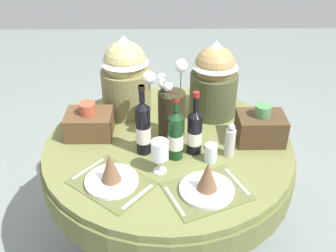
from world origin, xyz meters
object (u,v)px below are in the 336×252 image
dining_table (168,162)px  flower_vase (170,110)px  wine_bottle_left (195,131)px  place_setting_left (111,175)px  place_setting_right (207,183)px  woven_basket_side_right (261,127)px  tumbler_near_left (211,153)px  gift_tub_back_left (125,73)px  wine_bottle_centre (176,135)px  wine_bottle_right (143,128)px  pepper_mill (230,141)px  gift_tub_back_right (214,76)px  woven_basket_side_left (89,123)px  wine_glass_left (160,151)px

dining_table → flower_vase: 0.30m
flower_vase → wine_bottle_left: size_ratio=1.34×
place_setting_left → place_setting_right: size_ratio=1.03×
flower_vase → woven_basket_side_right: size_ratio=1.87×
tumbler_near_left → woven_basket_side_right: woven_basket_side_right is taller
place_setting_right → gift_tub_back_left: (-0.40, 0.71, 0.20)m
dining_table → wine_bottle_centre: wine_bottle_centre is taller
place_setting_right → flower_vase: size_ratio=0.93×
dining_table → wine_bottle_right: wine_bottle_right is taller
gift_tub_back_left → place_setting_left: bearing=-92.1°
place_setting_left → pepper_mill: 0.59m
gift_tub_back_left → gift_tub_back_right: 0.49m
pepper_mill → gift_tub_back_left: bearing=140.2°
dining_table → place_setting_left: size_ratio=3.04×
place_setting_left → woven_basket_side_left: 0.43m
tumbler_near_left → gift_tub_back_right: size_ratio=0.21×
pepper_mill → place_setting_left: bearing=-159.6°
place_setting_right → place_setting_left: bearing=171.4°
wine_glass_left → woven_basket_side_left: 0.49m
place_setting_left → pepper_mill: size_ratio=2.38×
dining_table → wine_bottle_centre: bearing=-74.6°
wine_bottle_left → wine_glass_left: wine_bottle_left is taller
woven_basket_side_right → dining_table: bearing=-178.1°
wine_bottle_right → gift_tub_back_right: bearing=44.9°
pepper_mill → woven_basket_side_right: bearing=35.9°
wine_bottle_centre → pepper_mill: bearing=2.7°
place_setting_left → wine_glass_left: (0.22, 0.08, 0.07)m
gift_tub_back_left → wine_bottle_right: bearing=-74.8°
gift_tub_back_left → wine_bottle_left: bearing=-48.9°
place_setting_left → wine_glass_left: wine_glass_left is taller
flower_vase → wine_glass_left: size_ratio=2.68×
place_setting_right → wine_bottle_right: (-0.28, 0.30, 0.09)m
tumbler_near_left → gift_tub_back_left: size_ratio=0.20×
wine_bottle_left → flower_vase: bearing=130.5°
gift_tub_back_left → gift_tub_back_right: bearing=-3.8°
wine_glass_left → place_setting_right: bearing=-35.7°
tumbler_near_left → flower_vase: bearing=132.3°
gift_tub_back_right → wine_glass_left: bearing=-119.3°
place_setting_right → pepper_mill: bearing=63.3°
dining_table → gift_tub_back_right: size_ratio=2.96×
place_setting_right → flower_vase: 0.47m
wine_bottle_right → woven_basket_side_right: wine_bottle_right is taller
tumbler_near_left → woven_basket_side_right: size_ratio=0.38×
place_setting_right → wine_bottle_centre: size_ratio=1.25×
dining_table → tumbler_near_left: bearing=-37.6°
wine_bottle_centre → pepper_mill: 0.27m
gift_tub_back_right → wine_bottle_centre: bearing=-118.0°
flower_vase → gift_tub_back_left: size_ratio=0.98×
place_setting_left → wine_bottle_centre: size_ratio=1.29×
dining_table → woven_basket_side_right: (0.47, 0.02, 0.21)m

